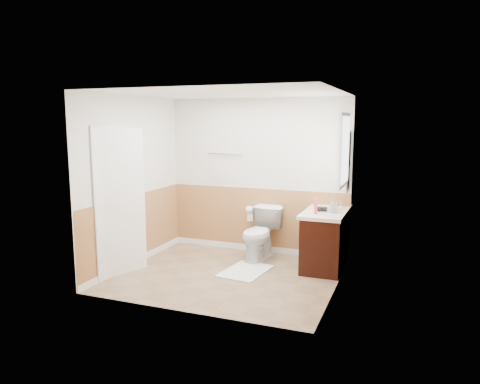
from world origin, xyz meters
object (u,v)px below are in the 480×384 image
at_px(lotion_bottle, 316,206).
at_px(soap_dispenser, 334,205).
at_px(bath_mat, 245,271).
at_px(vanity_cabinet, 326,240).
at_px(toilet, 260,234).

height_order(lotion_bottle, soap_dispenser, lotion_bottle).
bearing_deg(bath_mat, soap_dispenser, 24.32).
height_order(vanity_cabinet, soap_dispenser, soap_dispenser).
height_order(bath_mat, lotion_bottle, lotion_bottle).
bearing_deg(toilet, vanity_cabinet, 7.78).
xyz_separation_m(toilet, bath_mat, (0.00, -0.64, -0.40)).
distance_m(bath_mat, vanity_cabinet, 1.27).
bearing_deg(soap_dispenser, lotion_bottle, -139.34).
bearing_deg(vanity_cabinet, soap_dispenser, -48.53).
relative_size(bath_mat, lotion_bottle, 3.64).
bearing_deg(lotion_bottle, vanity_cabinet, 72.88).
xyz_separation_m(vanity_cabinet, soap_dispenser, (0.12, -0.14, 0.55)).
height_order(toilet, bath_mat, toilet).
height_order(bath_mat, vanity_cabinet, vanity_cabinet).
bearing_deg(lotion_bottle, bath_mat, -160.48).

